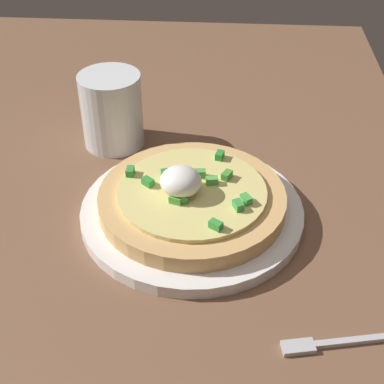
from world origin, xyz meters
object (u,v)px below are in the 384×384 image
at_px(pizza, 191,198).
at_px(fork, 331,343).
at_px(cup_near, 112,114).
at_px(plate, 192,211).

height_order(pizza, fork, pizza).
xyz_separation_m(pizza, fork, (-0.16, -0.13, -0.02)).
xyz_separation_m(cup_near, fork, (-0.31, -0.24, -0.04)).
relative_size(pizza, fork, 1.89).
height_order(plate, pizza, pizza).
distance_m(pizza, fork, 0.21).
bearing_deg(pizza, plate, -61.57).
distance_m(plate, cup_near, 0.19).
xyz_separation_m(plate, fork, (-0.16, -0.13, -0.00)).
bearing_deg(cup_near, plate, -142.13).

